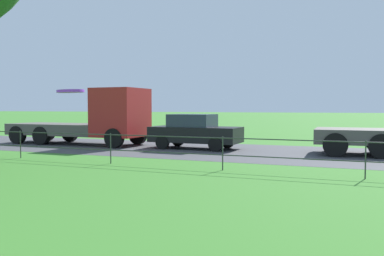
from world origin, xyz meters
The scene contains 5 objects.
street_strip centered at (0.00, 18.98, 0.00)m, with size 80.00×6.80×0.01m, color #424247.
park_fence centered at (0.00, 13.88, 0.67)m, with size 34.73×0.04×1.00m.
frisbee centered at (2.91, 5.84, 2.01)m, with size 0.32×0.32×0.03m.
flatbed_truck_right centered at (-6.40, 19.35, 1.22)m, with size 7.33×2.50×2.75m.
car_black_far_left centered at (-1.15, 19.41, 0.78)m, with size 4.03×1.87×1.54m.
Camera 1 is at (5.56, 2.53, 1.85)m, focal length 38.19 mm.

